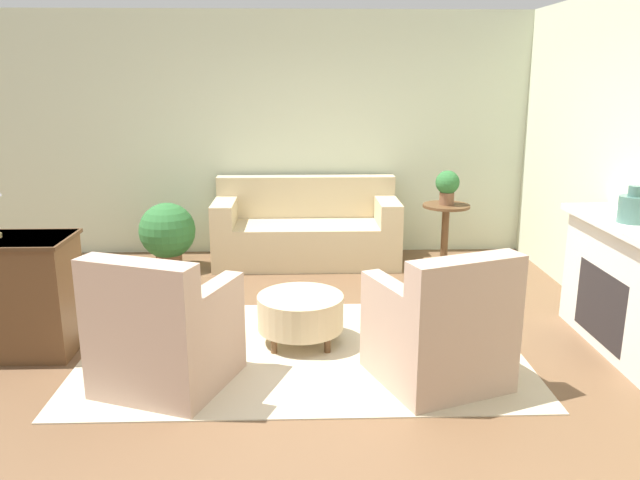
% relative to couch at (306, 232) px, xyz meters
% --- Properties ---
extents(ground_plane, '(16.00, 16.00, 0.00)m').
position_rel_couch_xyz_m(ground_plane, '(-0.06, -2.44, -0.35)').
color(ground_plane, brown).
extents(wall_back, '(9.79, 0.12, 2.80)m').
position_rel_couch_xyz_m(wall_back, '(-0.06, 0.51, 1.05)').
color(wall_back, beige).
rests_on(wall_back, ground_plane).
extents(rug, '(3.34, 2.00, 0.01)m').
position_rel_couch_xyz_m(rug, '(-0.06, -2.44, -0.35)').
color(rug, beige).
rests_on(rug, ground_plane).
extents(couch, '(2.06, 0.85, 0.95)m').
position_rel_couch_xyz_m(couch, '(0.00, 0.00, 0.00)').
color(couch, '#C6B289').
rests_on(couch, ground_plane).
extents(armchair_left, '(1.02, 1.02, 0.96)m').
position_rel_couch_xyz_m(armchair_left, '(-1.00, -2.97, 0.02)').
color(armchair_left, tan).
rests_on(armchair_left, rug).
extents(armchair_right, '(1.02, 1.02, 0.96)m').
position_rel_couch_xyz_m(armchair_right, '(0.89, -2.97, 0.02)').
color(armchair_right, tan).
rests_on(armchair_right, rug).
extents(ottoman_table, '(0.68, 0.68, 0.39)m').
position_rel_couch_xyz_m(ottoman_table, '(-0.07, -2.27, -0.09)').
color(ottoman_table, '#C6B289').
rests_on(ottoman_table, rug).
extents(side_table, '(0.51, 0.51, 0.72)m').
position_rel_couch_xyz_m(side_table, '(1.52, -0.30, 0.13)').
color(side_table, brown).
rests_on(side_table, ground_plane).
extents(fireplace, '(0.44, 1.49, 1.01)m').
position_rel_couch_xyz_m(fireplace, '(2.41, -2.46, 0.18)').
color(fireplace, silver).
rests_on(fireplace, ground_plane).
extents(vase_mantel_near, '(0.21, 0.21, 0.28)m').
position_rel_couch_xyz_m(vase_mantel_near, '(2.40, -2.46, 0.77)').
color(vase_mantel_near, '#477066').
rests_on(vase_mantel_near, fireplace).
extents(potted_plant_on_side_table, '(0.26, 0.26, 0.37)m').
position_rel_couch_xyz_m(potted_plant_on_side_table, '(1.52, -0.30, 0.58)').
color(potted_plant_on_side_table, brown).
rests_on(potted_plant_on_side_table, side_table).
extents(potted_plant_floor, '(0.61, 0.61, 0.74)m').
position_rel_couch_xyz_m(potted_plant_floor, '(-1.53, -0.22, 0.06)').
color(potted_plant_floor, brown).
rests_on(potted_plant_floor, ground_plane).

